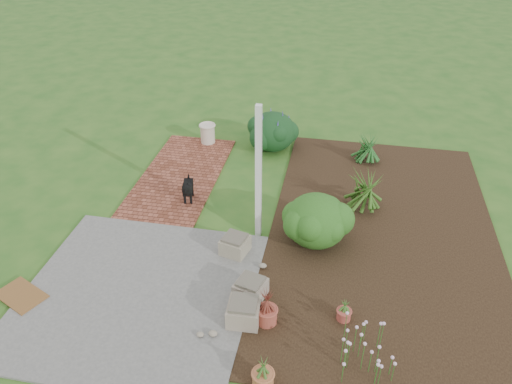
% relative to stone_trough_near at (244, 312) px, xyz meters
% --- Properties ---
extents(ground, '(80.00, 80.00, 0.00)m').
position_rel_stone_trough_near_xyz_m(ground, '(-0.48, 1.97, -0.19)').
color(ground, '#25581C').
rests_on(ground, ground).
extents(concrete_patio, '(3.50, 3.50, 0.04)m').
position_rel_stone_trough_near_xyz_m(concrete_patio, '(-1.73, 0.22, -0.17)').
color(concrete_patio, '#5C5B59').
rests_on(concrete_patio, ground).
extents(brick_path, '(1.60, 3.50, 0.04)m').
position_rel_stone_trough_near_xyz_m(brick_path, '(-2.18, 3.72, -0.17)').
color(brick_path, brown).
rests_on(brick_path, ground).
extents(garden_bed, '(4.00, 7.00, 0.03)m').
position_rel_stone_trough_near_xyz_m(garden_bed, '(2.02, 2.47, -0.18)').
color(garden_bed, black).
rests_on(garden_bed, ground).
extents(veranda_post, '(0.10, 0.10, 2.50)m').
position_rel_stone_trough_near_xyz_m(veranda_post, '(-0.18, 2.07, 1.06)').
color(veranda_post, white).
rests_on(veranda_post, ground).
extents(stone_trough_near, '(0.48, 0.48, 0.31)m').
position_rel_stone_trough_near_xyz_m(stone_trough_near, '(0.00, 0.00, 0.00)').
color(stone_trough_near, gray).
rests_on(stone_trough_near, concrete_patio).
extents(stone_trough_mid, '(0.53, 0.53, 0.28)m').
position_rel_stone_trough_near_xyz_m(stone_trough_mid, '(0.00, 0.48, -0.01)').
color(stone_trough_mid, gray).
rests_on(stone_trough_mid, concrete_patio).
extents(stone_trough_far, '(0.51, 0.51, 0.28)m').
position_rel_stone_trough_near_xyz_m(stone_trough_far, '(-0.47, 1.47, -0.01)').
color(stone_trough_far, gray).
rests_on(stone_trough_far, concrete_patio).
extents(coir_doormat, '(0.88, 0.75, 0.02)m').
position_rel_stone_trough_near_xyz_m(coir_doormat, '(-3.46, -0.17, -0.14)').
color(coir_doormat, brown).
rests_on(coir_doormat, concrete_patio).
extents(black_dog, '(0.26, 0.58, 0.51)m').
position_rel_stone_trough_near_xyz_m(black_dog, '(-1.71, 2.81, 0.15)').
color(black_dog, black).
rests_on(black_dog, brick_path).
extents(cream_ceramic_urn, '(0.45, 0.45, 0.45)m').
position_rel_stone_trough_near_xyz_m(cream_ceramic_urn, '(-2.01, 5.28, 0.07)').
color(cream_ceramic_urn, beige).
rests_on(cream_ceramic_urn, brick_path).
extents(evergreen_shrub, '(1.09, 1.09, 0.93)m').
position_rel_stone_trough_near_xyz_m(evergreen_shrub, '(0.84, 2.04, 0.30)').
color(evergreen_shrub, '#123C0B').
rests_on(evergreen_shrub, garden_bed).
extents(agapanthus_clump_back, '(1.03, 1.03, 0.92)m').
position_rel_stone_trough_near_xyz_m(agapanthus_clump_back, '(1.65, 3.23, 0.30)').
color(agapanthus_clump_back, '#1E3E12').
rests_on(agapanthus_clump_back, garden_bed).
extents(agapanthus_clump_front, '(1.02, 1.02, 0.73)m').
position_rel_stone_trough_near_xyz_m(agapanthus_clump_front, '(1.68, 5.10, 0.20)').
color(agapanthus_clump_front, '#0D3814').
rests_on(agapanthus_clump_front, garden_bed).
extents(pink_flower_patch, '(0.96, 0.96, 0.55)m').
position_rel_stone_trough_near_xyz_m(pink_flower_patch, '(1.75, -0.40, 0.11)').
color(pink_flower_patch, '#113D0F').
rests_on(pink_flower_patch, garden_bed).
extents(terracotta_pot_bronze, '(0.31, 0.31, 0.25)m').
position_rel_stone_trough_near_xyz_m(terracotta_pot_bronze, '(0.33, 0.04, -0.04)').
color(terracotta_pot_bronze, '#9D4535').
rests_on(terracotta_pot_bronze, garden_bed).
extents(terracotta_pot_small_left, '(0.27, 0.27, 0.17)m').
position_rel_stone_trough_near_xyz_m(terracotta_pot_small_left, '(1.42, 0.30, -0.08)').
color(terracotta_pot_small_left, '#A24237').
rests_on(terracotta_pot_small_left, garden_bed).
extents(terracotta_pot_small_right, '(0.29, 0.29, 0.23)m').
position_rel_stone_trough_near_xyz_m(terracotta_pot_small_right, '(0.46, -1.01, -0.05)').
color(terracotta_pot_small_right, '#AE623B').
rests_on(terracotta_pot_small_right, garden_bed).
extents(purple_flowering_bush, '(1.20, 1.20, 0.91)m').
position_rel_stone_trough_near_xyz_m(purple_flowering_bush, '(-0.47, 5.35, 0.26)').
color(purple_flowering_bush, black).
rests_on(purple_flowering_bush, ground).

